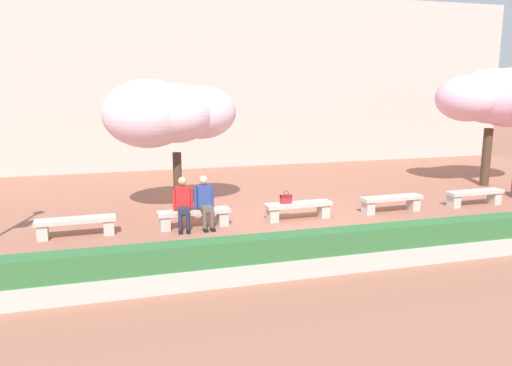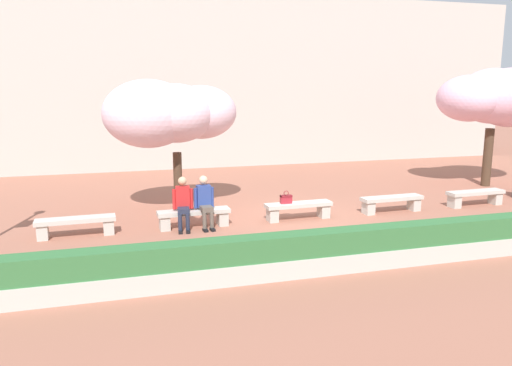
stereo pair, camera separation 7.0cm
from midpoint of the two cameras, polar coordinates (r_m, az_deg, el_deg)
The scene contains 13 objects.
ground_plane at distance 13.25m, azimuth 5.01°, elevation -4.15°, with size 100.00×100.00×0.00m, color #9E604C.
building_facade at distance 23.38m, azimuth -4.71°, elevation 11.46°, with size 28.00×4.00×7.31m, color #B7B2A8.
stone_bench_west_end at distance 12.37m, azimuth -19.74°, elevation -4.43°, with size 1.81×0.47×0.45m.
stone_bench_near_west at distance 12.48m, azimuth -6.95°, elevation -3.72°, with size 1.81×0.47×0.45m.
stone_bench_center at distance 13.18m, azimuth 5.03°, elevation -2.88°, with size 1.81×0.47×0.45m.
stone_bench_near_east at distance 14.39m, azimuth 15.39°, elevation -2.06°, with size 1.81×0.47×0.45m.
stone_bench_east_end at distance 15.99m, azimuth 23.90°, elevation -1.33°, with size 1.81×0.47×0.45m.
person_seated_left at distance 12.30m, azimuth -8.18°, elevation -2.07°, with size 0.51×0.71×1.29m.
person_seated_right at distance 12.38m, azimuth -5.73°, elevation -1.93°, with size 0.51×0.70×1.29m.
handbag at distance 13.01m, azimuth 3.61°, elevation -1.79°, with size 0.30×0.15×0.34m.
cherry_tree_main at distance 13.88m, azimuth -9.50°, elevation 7.85°, with size 3.69×2.44×3.65m.
cherry_tree_secondary at distance 19.26m, azimuth 25.74°, elevation 8.78°, with size 4.10×2.35×4.09m.
planter_hedge_foreground at distance 9.94m, azimuth 12.71°, elevation -7.26°, with size 15.84×0.50×0.80m.
Camera 2 is at (-4.59, -11.94, 3.46)m, focal length 35.00 mm.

